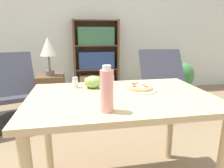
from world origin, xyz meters
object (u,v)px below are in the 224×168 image
at_px(pizza_on_plate, 138,88).
at_px(lounge_chair_near, 9,102).
at_px(drink_bottle, 107,90).
at_px(side_table, 52,97).
at_px(lounge_chair_far, 164,91).
at_px(potted_plant_floor, 183,78).
at_px(grape_bunch, 93,82).
at_px(salt_shaker, 75,83).
at_px(bookshelf, 96,59).
at_px(table_lamp, 48,48).

xyz_separation_m(pizza_on_plate, lounge_chair_near, (-1.28, 1.27, -0.47)).
bearing_deg(drink_bottle, side_table, 106.23).
distance_m(lounge_chair_far, potted_plant_floor, 0.90).
distance_m(pizza_on_plate, lounge_chair_far, 1.69).
bearing_deg(grape_bunch, drink_bottle, -86.03).
bearing_deg(potted_plant_floor, salt_shaker, -136.18).
bearing_deg(grape_bunch, bookshelf, 83.71).
height_order(lounge_chair_far, table_lamp, table_lamp).
distance_m(lounge_chair_near, lounge_chair_far, 2.14).
xyz_separation_m(bookshelf, potted_plant_floor, (1.55, -0.43, -0.33)).
bearing_deg(potted_plant_floor, grape_bunch, -133.72).
relative_size(pizza_on_plate, potted_plant_floor, 0.43).
height_order(grape_bunch, lounge_chair_near, lounge_chair_near).
bearing_deg(potted_plant_floor, lounge_chair_near, -165.27).
relative_size(grape_bunch, bookshelf, 0.10).
xyz_separation_m(lounge_chair_near, bookshelf, (1.23, 1.16, 0.36)).
distance_m(bookshelf, table_lamp, 1.35).
height_order(grape_bunch, side_table, grape_bunch).
height_order(bookshelf, table_lamp, bookshelf).
bearing_deg(side_table, table_lamp, -75.96).
relative_size(pizza_on_plate, side_table, 0.43).
bearing_deg(side_table, salt_shaker, -74.64).
xyz_separation_m(side_table, potted_plant_floor, (2.27, 0.67, 0.02)).
bearing_deg(drink_bottle, lounge_chair_far, 56.78).
relative_size(salt_shaker, side_table, 0.13).
relative_size(drink_bottle, bookshelf, 0.18).
bearing_deg(side_table, lounge_chair_far, 1.82).
bearing_deg(side_table, lounge_chair_near, -173.36).
bearing_deg(salt_shaker, drink_bottle, -71.70).
bearing_deg(potted_plant_floor, pizza_on_plate, -126.85).
height_order(drink_bottle, side_table, drink_bottle).
height_order(drink_bottle, lounge_chair_far, drink_bottle).
distance_m(grape_bunch, salt_shaker, 0.13).
bearing_deg(table_lamp, drink_bottle, -73.77).
xyz_separation_m(pizza_on_plate, side_table, (-0.77, 1.33, -0.46)).
height_order(salt_shaker, potted_plant_floor, salt_shaker).
distance_m(drink_bottle, potted_plant_floor, 3.00).
xyz_separation_m(lounge_chair_near, potted_plant_floor, (2.78, 0.73, 0.03)).
xyz_separation_m(pizza_on_plate, table_lamp, (-0.77, 1.33, 0.19)).
height_order(lounge_chair_near, table_lamp, table_lamp).
bearing_deg(lounge_chair_far, side_table, -173.03).
distance_m(drink_bottle, lounge_chair_near, 1.99).
height_order(bookshelf, side_table, bookshelf).
relative_size(bookshelf, side_table, 2.27).
bearing_deg(potted_plant_floor, lounge_chair_far, -136.12).
bearing_deg(bookshelf, grape_bunch, -96.29).
bearing_deg(lounge_chair_far, bookshelf, 135.95).
height_order(salt_shaker, side_table, salt_shaker).
xyz_separation_m(salt_shaker, lounge_chair_far, (1.30, 1.24, -0.50)).
height_order(side_table, table_lamp, table_lamp).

